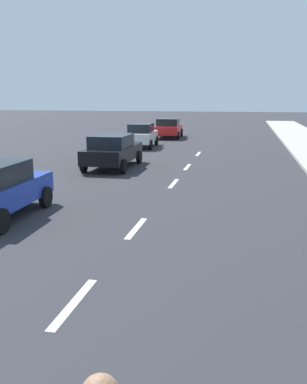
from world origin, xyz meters
name	(u,v)px	position (x,y,z in m)	size (l,w,h in m)	color
ground_plane	(179,177)	(0.00, 20.00, 0.00)	(160.00, 160.00, 0.00)	#2D2D33
lane_stripe_2	(74,303)	(0.00, 8.74, 0.00)	(0.16, 1.80, 0.01)	white
lane_stripe_3	(136,228)	(0.00, 12.85, 0.00)	(0.16, 1.80, 0.01)	white
lane_stripe_4	(174,183)	(0.00, 18.70, 0.00)	(0.16, 1.80, 0.01)	white
lane_stripe_5	(187,167)	(0.00, 22.71, 0.00)	(0.16, 1.80, 0.01)	white
lane_stripe_6	(198,154)	(0.00, 27.63, 0.00)	(0.16, 1.80, 0.01)	white
parked_car_black	(113,150)	(-3.42, 21.77, 0.84)	(2.06, 4.39, 1.57)	black
parked_car_white	(141,135)	(-4.06, 30.12, 0.83)	(1.99, 3.95, 1.57)	white
parked_car_red	(168,127)	(-3.49, 37.09, 0.84)	(2.29, 4.62, 1.57)	red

